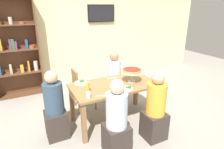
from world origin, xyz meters
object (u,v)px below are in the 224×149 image
object	(u,v)px
water_glass_clear_near	(88,95)
diner_far_right	(114,81)
television	(101,13)
cutlery_fork_near	(102,96)
dining_table	(114,89)
diner_near_left	(117,123)
chair_far_left	(81,87)
beer_glass_amber_tall	(87,88)
diner_near_right	(155,111)
cutlery_knife_near	(128,75)
bookshelf	(13,50)
deep_dish_pizza_stand	(132,71)
salad_plate_near_diner	(127,88)
cutlery_fork_far	(111,78)
salad_plate_far_diner	(81,82)
diner_head_west	(55,110)

from	to	relation	value
water_glass_clear_near	diner_far_right	bearing A→B (deg)	46.58
television	cutlery_fork_near	bearing A→B (deg)	-113.78
dining_table	cutlery_fork_near	bearing A→B (deg)	-140.48
diner_near_left	water_glass_clear_near	bearing A→B (deg)	29.91
chair_far_left	beer_glass_amber_tall	distance (m)	0.88
diner_near_right	dining_table	bearing A→B (deg)	26.00
cutlery_knife_near	chair_far_left	bearing A→B (deg)	-25.32
bookshelf	diner_near_right	size ratio (longest dim) A/B	1.92
deep_dish_pizza_stand	cutlery_knife_near	xyz separation A→B (m)	(0.11, 0.30, -0.20)
diner_near_right	diner_near_left	xyz separation A→B (m)	(-0.70, -0.02, 0.00)
diner_near_left	salad_plate_near_diner	xyz separation A→B (m)	(0.44, 0.46, 0.26)
chair_far_left	cutlery_fork_far	size ratio (longest dim) A/B	4.83
salad_plate_far_diner	water_glass_clear_near	world-z (taller)	water_glass_clear_near
diner_near_right	beer_glass_amber_tall	bearing A→B (deg)	55.37
diner_head_west	deep_dish_pizza_stand	bearing A→B (deg)	-2.08
television	beer_glass_amber_tall	size ratio (longest dim) A/B	4.46
dining_table	beer_glass_amber_tall	size ratio (longest dim) A/B	9.03
diner_near_left	diner_far_right	bearing A→B (deg)	-25.84
chair_far_left	cutlery_fork_near	size ratio (longest dim) A/B	4.83
bookshelf	salad_plate_far_diner	xyz separation A→B (m)	(1.05, -1.71, -0.36)
chair_far_left	water_glass_clear_near	distance (m)	1.05
television	diner_far_right	distance (m)	1.99
chair_far_left	deep_dish_pizza_stand	world-z (taller)	deep_dish_pizza_stand
diner_head_west	cutlery_fork_near	bearing A→B (deg)	-26.56
cutlery_fork_near	salad_plate_far_diner	bearing A→B (deg)	120.57
beer_glass_amber_tall	cutlery_knife_near	xyz separation A→B (m)	(0.98, 0.37, -0.08)
bookshelf	water_glass_clear_near	xyz separation A→B (m)	(0.96, -2.32, -0.32)
salad_plate_far_diner	diner_head_west	bearing A→B (deg)	-151.24
cutlery_knife_near	dining_table	bearing A→B (deg)	31.97
beer_glass_amber_tall	cutlery_knife_near	world-z (taller)	beer_glass_amber_tall
salad_plate_near_diner	cutlery_fork_far	distance (m)	0.57
bookshelf	diner_far_right	world-z (taller)	bookshelf
diner_near_right	deep_dish_pizza_stand	world-z (taller)	diner_near_right
salad_plate_far_diner	chair_far_left	bearing A→B (deg)	75.87
television	chair_far_left	distance (m)	2.26
water_glass_clear_near	cutlery_fork_far	bearing A→B (deg)	41.10
television	deep_dish_pizza_stand	world-z (taller)	television
beer_glass_amber_tall	cutlery_fork_near	size ratio (longest dim) A/B	0.94
diner_far_right	salad_plate_far_diner	distance (m)	0.99
diner_far_right	deep_dish_pizza_stand	world-z (taller)	diner_far_right
deep_dish_pizza_stand	water_glass_clear_near	size ratio (longest dim) A/B	3.81
chair_far_left	diner_head_west	bearing A→B (deg)	-43.27
television	cutlery_fork_far	size ratio (longest dim) A/B	4.18
diner_far_right	water_glass_clear_near	size ratio (longest dim) A/B	11.50
bookshelf	diner_near_right	bearing A→B (deg)	-55.08
diner_near_left	cutlery_knife_near	xyz separation A→B (m)	(0.79, 1.00, 0.25)
television	water_glass_clear_near	bearing A→B (deg)	-118.02
bookshelf	salad_plate_far_diner	size ratio (longest dim) A/B	9.41
salad_plate_near_diner	cutlery_fork_far	size ratio (longest dim) A/B	1.22
cutlery_fork_near	diner_near_left	bearing A→B (deg)	-64.95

